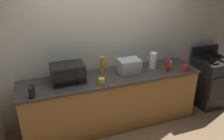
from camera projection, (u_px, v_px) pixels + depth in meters
ground_plane at (121, 138)px, 3.61m from camera, size 8.00×8.00×0.00m
back_wall at (103, 41)px, 3.76m from camera, size 6.40×0.10×2.70m
counter_run at (112, 101)px, 3.77m from camera, size 2.84×0.64×0.90m
stove_range at (211, 81)px, 4.40m from camera, size 0.60×0.61×1.08m
microwave at (68, 73)px, 3.36m from camera, size 0.48×0.35×0.27m
toaster_oven at (129, 66)px, 3.69m from camera, size 0.34×0.26×0.21m
paper_towel_roll at (153, 61)px, 3.81m from camera, size 0.12×0.12×0.27m
cordless_phone at (32, 92)px, 2.98m from camera, size 0.08×0.12×0.15m
bottle_hot_sauce at (168, 65)px, 3.70m from camera, size 0.06×0.06×0.21m
bottle_dish_soap at (102, 65)px, 3.68m from camera, size 0.06×0.06×0.25m
mug_red at (185, 68)px, 3.76m from camera, size 0.08×0.08×0.10m
mug_yellow at (102, 81)px, 3.33m from camera, size 0.09×0.09×0.09m
mug_white at (169, 64)px, 3.90m from camera, size 0.08×0.08×0.10m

